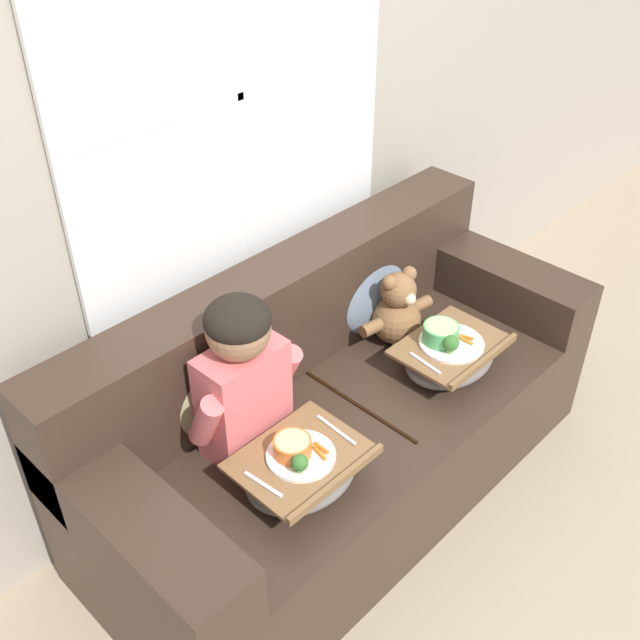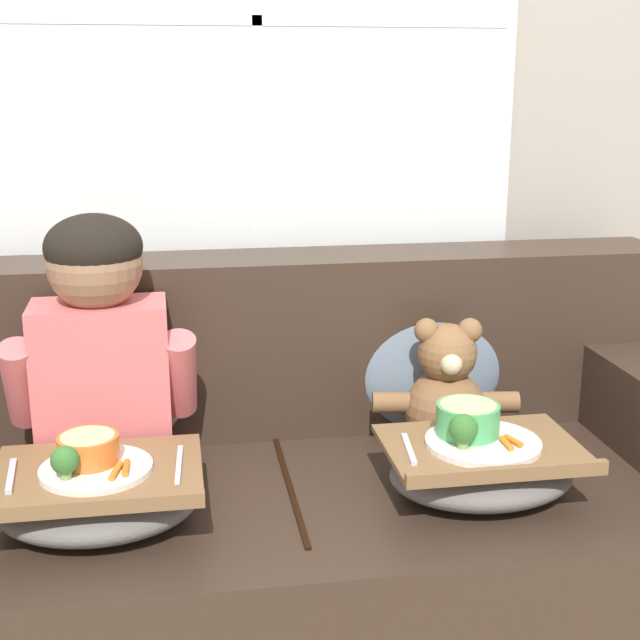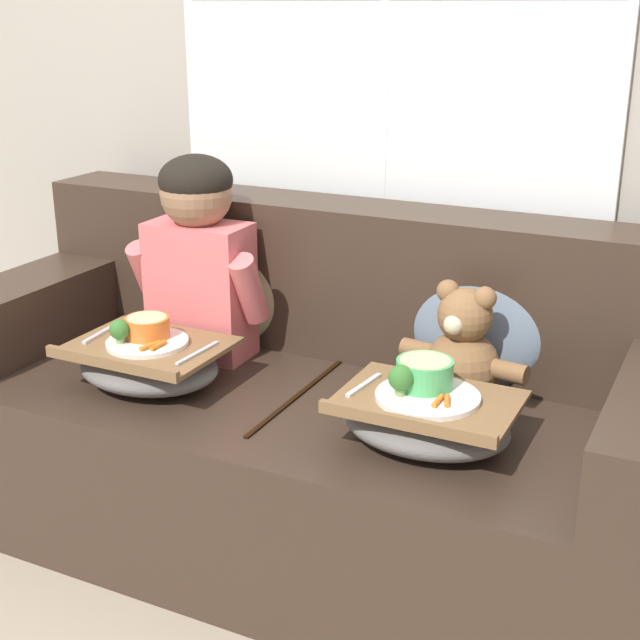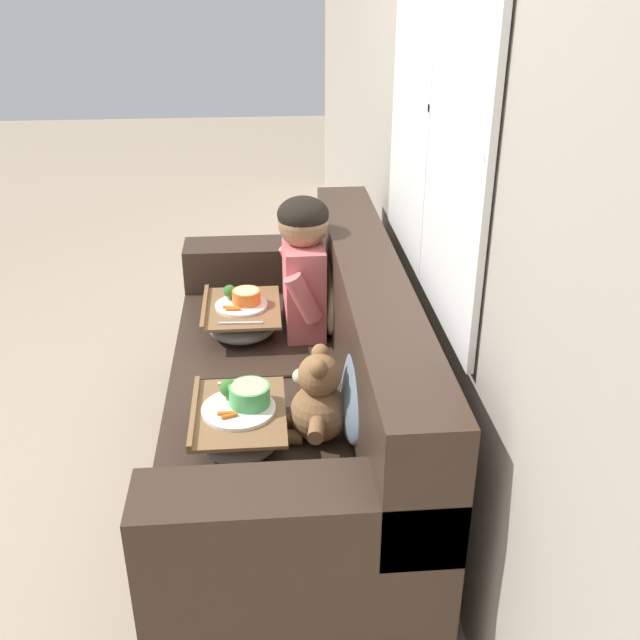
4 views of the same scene
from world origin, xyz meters
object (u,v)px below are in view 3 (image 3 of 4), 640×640
object	(u,v)px
child_figure	(199,248)
lap_tray_teddy	(426,416)
throw_pillow_behind_teddy	(480,316)
couch	(317,423)
throw_pillow_behind_child	(226,278)
lap_tray_child	(148,361)
teddy_bear	(462,354)

from	to	relation	value
child_figure	lap_tray_teddy	xyz separation A→B (m)	(0.76, -0.25, -0.24)
throw_pillow_behind_teddy	couch	bearing A→B (deg)	-155.34
child_figure	lap_tray_teddy	distance (m)	0.83
throw_pillow_behind_teddy	lap_tray_teddy	xyz separation A→B (m)	(-0.00, -0.39, -0.12)
couch	child_figure	bearing A→B (deg)	174.03
throw_pillow_behind_child	couch	bearing A→B (deg)	-24.66
couch	lap_tray_teddy	xyz separation A→B (m)	(0.38, -0.21, 0.19)
child_figure	lap_tray_child	xyz separation A→B (m)	(-0.00, -0.25, -0.24)
throw_pillow_behind_teddy	teddy_bear	world-z (taller)	throw_pillow_behind_teddy
throw_pillow_behind_child	child_figure	world-z (taller)	child_figure
teddy_bear	lap_tray_child	distance (m)	0.80
throw_pillow_behind_teddy	child_figure	size ratio (longest dim) A/B	0.69
throw_pillow_behind_teddy	lap_tray_teddy	distance (m)	0.40
lap_tray_child	couch	bearing A→B (deg)	29.18
couch	child_figure	xyz separation A→B (m)	(-0.38, 0.04, 0.43)
child_figure	lap_tray_teddy	bearing A→B (deg)	-18.32
child_figure	teddy_bear	world-z (taller)	child_figure
couch	lap_tray_teddy	bearing A→B (deg)	-29.22
throw_pillow_behind_teddy	teddy_bear	distance (m)	0.15
child_figure	teddy_bear	bearing A→B (deg)	-0.25
throw_pillow_behind_child	lap_tray_teddy	world-z (taller)	throw_pillow_behind_child
throw_pillow_behind_child	teddy_bear	world-z (taller)	throw_pillow_behind_child
throw_pillow_behind_teddy	child_figure	world-z (taller)	child_figure
throw_pillow_behind_child	throw_pillow_behind_teddy	xyz separation A→B (m)	(0.76, 0.00, 0.00)
child_figure	lap_tray_child	size ratio (longest dim) A/B	1.43
couch	throw_pillow_behind_teddy	size ratio (longest dim) A/B	5.00
throw_pillow_behind_teddy	teddy_bear	size ratio (longest dim) A/B	1.16
throw_pillow_behind_teddy	lap_tray_child	distance (m)	0.86
lap_tray_child	child_figure	bearing A→B (deg)	89.71
child_figure	throw_pillow_behind_teddy	bearing A→B (deg)	10.05
lap_tray_teddy	child_figure	bearing A→B (deg)	161.68
throw_pillow_behind_child	lap_tray_teddy	distance (m)	0.86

